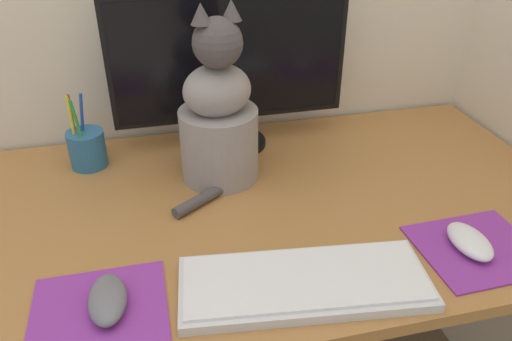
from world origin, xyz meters
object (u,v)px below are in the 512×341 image
monitor (230,66)px  cat (219,118)px  computer_mouse_left (108,299)px  pen_cup (87,148)px  keyboard (305,283)px  computer_mouse_right (470,241)px

monitor → cat: size_ratio=1.43×
computer_mouse_left → pen_cup: (-0.05, 0.47, 0.03)m
keyboard → computer_mouse_left: bearing=-178.3°
computer_mouse_left → computer_mouse_right: (0.64, -0.00, -0.00)m
computer_mouse_left → computer_mouse_right: 0.64m
computer_mouse_right → pen_cup: (-0.69, 0.47, 0.03)m
keyboard → computer_mouse_right: size_ratio=3.91×
computer_mouse_left → pen_cup: size_ratio=0.64×
computer_mouse_right → keyboard: bearing=-175.6°
keyboard → computer_mouse_left: computer_mouse_left is taller
monitor → pen_cup: monitor is taller
monitor → cat: bearing=-110.4°
computer_mouse_left → keyboard: bearing=-5.0°
computer_mouse_left → pen_cup: pen_cup is taller
keyboard → cat: (-0.07, 0.38, 0.13)m
cat → pen_cup: 0.33m
monitor → keyboard: size_ratio=1.30×
monitor → pen_cup: (-0.34, -0.03, -0.16)m
pen_cup → computer_mouse_left: bearing=-83.9°
cat → pen_cup: cat is taller
keyboard → pen_cup: pen_cup is taller
monitor → computer_mouse_left: monitor is taller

